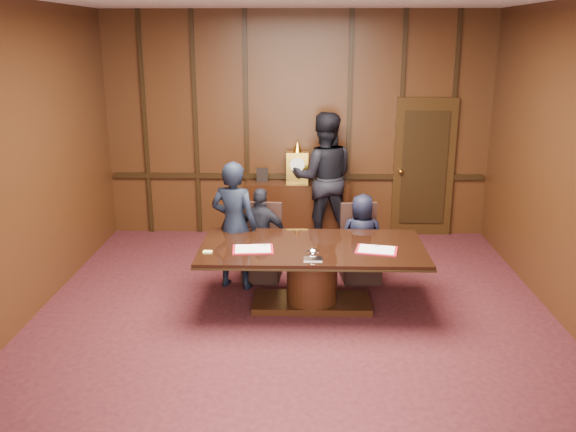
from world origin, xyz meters
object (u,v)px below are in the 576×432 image
(conference_table, at_px, (312,266))
(signatory_right, at_px, (362,239))
(signatory_left, at_px, (261,235))
(witness_left, at_px, (234,226))
(witness_right, at_px, (324,178))
(sideboard, at_px, (297,208))

(conference_table, distance_m, signatory_right, 1.03)
(signatory_left, distance_m, signatory_right, 1.30)
(signatory_right, bearing_deg, conference_table, 55.15)
(signatory_right, xyz_separation_m, witness_left, (-1.62, -0.23, 0.23))
(signatory_right, distance_m, witness_right, 1.76)
(witness_left, bearing_deg, witness_right, -106.18)
(witness_right, bearing_deg, signatory_left, 61.22)
(witness_left, bearing_deg, conference_table, 165.34)
(sideboard, height_order, conference_table, sideboard)
(conference_table, height_order, witness_right, witness_right)
(signatory_right, distance_m, witness_left, 1.66)
(witness_right, bearing_deg, sideboard, -23.01)
(sideboard, bearing_deg, witness_left, -110.60)
(sideboard, distance_m, witness_right, 0.68)
(sideboard, height_order, signatory_left, sideboard)
(signatory_left, bearing_deg, witness_left, 47.13)
(signatory_left, bearing_deg, signatory_right, -168.04)
(witness_left, relative_size, witness_right, 0.81)
(conference_table, distance_m, signatory_left, 1.04)
(conference_table, bearing_deg, witness_right, 85.33)
(witness_right, bearing_deg, witness_left, 56.48)
(sideboard, bearing_deg, witness_right, -21.46)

